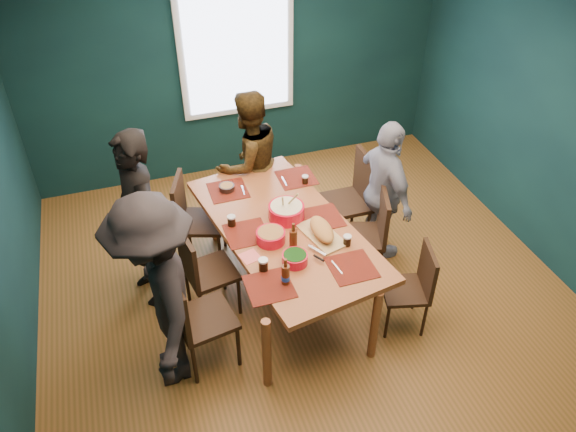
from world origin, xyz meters
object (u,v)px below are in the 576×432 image
object	(u,v)px
bowl_herbs	(295,258)
chair_right_far	(354,193)
chair_left_near	(193,315)
chair_right_near	(415,283)
person_near_left	(158,295)
dining_table	(285,232)
person_back	(249,163)
chair_left_far	(191,214)
cutting_board	(322,231)
chair_left_mid	(201,268)
person_right	(384,193)
person_far_left	(140,221)
chair_right_mid	(371,229)
bowl_dumpling	(286,211)
bowl_salad	(271,236)

from	to	relation	value
bowl_herbs	chair_right_far	bearing A→B (deg)	45.73
chair_left_near	chair_right_near	distance (m)	1.93
chair_right_near	person_near_left	world-z (taller)	person_near_left
dining_table	person_back	distance (m)	1.14
chair_left_far	cutting_board	world-z (taller)	chair_left_far
chair_left_mid	person_right	world-z (taller)	person_right
chair_left_far	person_far_left	bearing A→B (deg)	-124.21
chair_right_far	chair_right_mid	world-z (taller)	chair_right_far
chair_right_near	person_far_left	size ratio (longest dim) A/B	0.49
chair_left_far	person_back	bearing A→B (deg)	47.64
person_back	dining_table	bearing A→B (deg)	69.64
bowl_dumpling	person_right	bearing A→B (deg)	7.17
bowl_dumpling	bowl_herbs	world-z (taller)	bowl_dumpling
chair_left_near	bowl_salad	bearing A→B (deg)	18.10
cutting_board	chair_left_near	bearing A→B (deg)	-179.21
chair_right_mid	person_near_left	distance (m)	2.19
chair_right_far	chair_left_near	bearing A→B (deg)	-149.56
chair_left_mid	person_right	distance (m)	1.94
chair_left_near	cutting_board	world-z (taller)	chair_left_near
bowl_herbs	chair_left_near	bearing A→B (deg)	-174.34
chair_left_far	bowl_salad	bearing A→B (deg)	-39.84
person_near_left	bowl_salad	distance (m)	1.11
cutting_board	chair_right_near	bearing A→B (deg)	-50.98
person_back	bowl_dumpling	distance (m)	1.04
chair_left_far	person_back	size ratio (longest dim) A/B	0.61
chair_right_far	person_near_left	xyz separation A→B (m)	(-2.13, -1.13, 0.29)
person_back	chair_left_mid	bearing A→B (deg)	34.89
cutting_board	person_back	bearing A→B (deg)	86.86
chair_left_far	cutting_board	xyz separation A→B (m)	(0.99, -1.00, 0.31)
person_far_left	bowl_salad	size ratio (longest dim) A/B	6.89
chair_right_mid	person_right	xyz separation A→B (m)	(0.24, 0.25, 0.21)
chair_left_near	person_right	size ratio (longest dim) A/B	0.66
person_right	person_back	bearing A→B (deg)	46.71
bowl_dumpling	chair_right_mid	bearing A→B (deg)	-7.77
person_back	person_far_left	bearing A→B (deg)	10.32
person_far_left	bowl_dumpling	size ratio (longest dim) A/B	5.35
bowl_salad	bowl_herbs	bearing A→B (deg)	-71.75
chair_left_far	bowl_herbs	world-z (taller)	chair_left_far
chair_right_far	cutting_board	world-z (taller)	chair_right_far
person_right	person_far_left	bearing A→B (deg)	81.28
chair_left_far	bowl_herbs	xyz separation A→B (m)	(0.66, -1.25, 0.30)
dining_table	bowl_dumpling	xyz separation A→B (m)	(0.05, 0.11, 0.15)
chair_left_far	person_right	bearing A→B (deg)	3.76
chair_left_far	person_near_left	size ratio (longest dim) A/B	0.55
dining_table	person_back	size ratio (longest dim) A/B	1.43
chair_right_mid	bowl_salad	distance (m)	1.12
chair_left_mid	cutting_board	bearing A→B (deg)	-21.84
chair_left_far	chair_right_far	world-z (taller)	chair_right_far
bowl_herbs	chair_right_near	bearing A→B (deg)	-13.92
chair_right_near	bowl_dumpling	world-z (taller)	bowl_dumpling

